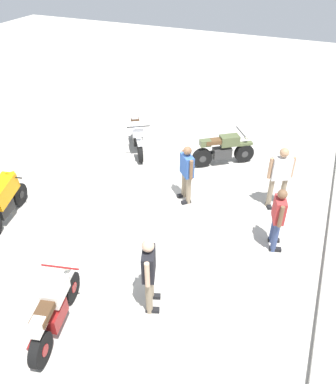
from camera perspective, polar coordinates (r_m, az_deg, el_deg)
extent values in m
plane|color=#B7B2A8|center=(9.92, -3.54, -2.56)|extent=(40.00, 40.00, 0.00)
cube|color=#9C978F|center=(9.23, 23.38, -8.87)|extent=(14.00, 0.30, 0.15)
cylinder|color=black|center=(10.65, -21.51, -0.33)|extent=(0.62, 0.30, 0.60)
cylinder|color=black|center=(10.65, -21.51, -0.33)|extent=(0.25, 0.22, 0.21)
cube|color=black|center=(10.11, -23.48, -2.22)|extent=(0.61, 0.40, 0.32)
cube|color=orange|center=(10.00, -23.60, 0.12)|extent=(1.04, 0.58, 0.57)
cone|color=orange|center=(10.28, -22.41, 2.45)|extent=(0.42, 0.41, 0.39)
cylinder|color=black|center=(10.17, -22.80, 2.12)|extent=(0.20, 0.69, 0.04)
sphere|color=silver|center=(10.36, -22.15, 2.45)|extent=(0.16, 0.16, 0.16)
cylinder|color=black|center=(11.80, -4.20, 5.98)|extent=(0.60, 0.45, 0.64)
cylinder|color=black|center=(13.08, -4.97, 9.02)|extent=(0.60, 0.45, 0.64)
cylinder|color=black|center=(11.80, -4.20, 5.98)|extent=(0.26, 0.24, 0.22)
cylinder|color=black|center=(13.08, -4.97, 9.02)|extent=(0.26, 0.24, 0.22)
cube|color=black|center=(12.44, -4.65, 8.09)|extent=(0.62, 0.54, 0.32)
cube|color=silver|center=(12.08, -4.64, 9.35)|extent=(0.64, 0.58, 0.30)
cube|color=silver|center=(11.64, -4.28, 7.48)|extent=(0.46, 0.38, 0.08)
cube|color=#382314|center=(12.48, -4.88, 10.32)|extent=(0.64, 0.55, 0.12)
cube|color=silver|center=(12.76, -5.03, 10.79)|extent=(0.39, 0.36, 0.18)
cylinder|color=black|center=(12.83, -4.09, 8.76)|extent=(0.52, 0.40, 0.16)
cylinder|color=black|center=(11.68, -4.51, 9.77)|extent=(0.42, 0.60, 0.04)
sphere|color=silver|center=(11.57, -4.33, 8.41)|extent=(0.16, 0.16, 0.16)
cylinder|color=black|center=(12.00, 11.33, 5.75)|extent=(0.48, 0.58, 0.60)
cylinder|color=black|center=(11.55, 5.13, 5.12)|extent=(0.48, 0.58, 0.60)
cylinder|color=#333333|center=(12.00, 11.33, 5.75)|extent=(0.27, 0.28, 0.21)
cylinder|color=#333333|center=(11.55, 5.13, 5.12)|extent=(0.27, 0.28, 0.21)
cube|color=#333333|center=(11.69, 8.10, 5.85)|extent=(0.55, 0.62, 0.32)
cube|color=#515B38|center=(11.57, 9.20, 7.67)|extent=(0.59, 0.64, 0.30)
cube|color=#515B38|center=(11.84, 11.52, 7.14)|extent=(0.39, 0.45, 0.08)
cube|color=brown|center=(11.41, 7.08, 7.57)|extent=(0.56, 0.64, 0.12)
cube|color=#515B38|center=(11.33, 5.63, 7.35)|extent=(0.37, 0.39, 0.18)
cylinder|color=#333333|center=(11.73, 5.96, 5.85)|extent=(0.41, 0.52, 0.16)
cylinder|color=#333333|center=(11.58, 10.86, 8.89)|extent=(0.59, 0.44, 0.04)
sphere|color=silver|center=(11.75, 11.76, 8.10)|extent=(0.16, 0.16, 0.16)
cylinder|color=black|center=(7.84, -14.47, -13.64)|extent=(0.62, 0.30, 0.60)
cylinder|color=black|center=(7.13, -18.59, -21.53)|extent=(0.62, 0.30, 0.60)
cylinder|color=maroon|center=(7.84, -14.47, -13.64)|extent=(0.25, 0.23, 0.21)
cylinder|color=maroon|center=(7.13, -18.59, -21.53)|extent=(0.25, 0.23, 0.21)
cube|color=maroon|center=(7.36, -16.67, -17.23)|extent=(0.61, 0.41, 0.32)
cube|color=white|center=(7.17, -16.59, -14.04)|extent=(0.62, 0.45, 0.30)
cube|color=white|center=(7.60, -14.83, -11.99)|extent=(0.47, 0.26, 0.08)
cube|color=#4C331E|center=(6.91, -18.10, -16.65)|extent=(0.65, 0.40, 0.12)
cube|color=white|center=(6.77, -19.14, -18.66)|extent=(0.36, 0.29, 0.18)
cylinder|color=maroon|center=(7.26, -19.18, -19.58)|extent=(0.57, 0.24, 0.16)
cylinder|color=maroon|center=(7.18, -15.90, -10.80)|extent=(0.21, 0.69, 0.04)
sphere|color=silver|center=(7.46, -15.02, -10.70)|extent=(0.16, 0.16, 0.16)
cylinder|color=gray|center=(7.31, -2.87, -15.48)|extent=(0.17, 0.17, 0.83)
cube|color=black|center=(7.60, -2.32, -17.28)|extent=(0.18, 0.28, 0.08)
cylinder|color=gray|center=(7.52, -2.65, -13.55)|extent=(0.17, 0.17, 0.83)
cube|color=black|center=(7.80, -2.12, -15.38)|extent=(0.18, 0.28, 0.08)
cube|color=black|center=(6.89, -2.92, -10.70)|extent=(0.51, 0.37, 0.58)
cylinder|color=#D8AD8C|center=(6.69, -3.14, -12.30)|extent=(0.12, 0.12, 0.55)
cylinder|color=#D8AD8C|center=(7.07, -2.73, -9.00)|extent=(0.12, 0.12, 0.55)
sphere|color=#D8AD8C|center=(6.59, -3.04, -8.07)|extent=(0.22, 0.22, 0.22)
cylinder|color=gray|center=(10.12, 15.09, -0.08)|extent=(0.18, 0.18, 0.84)
cube|color=black|center=(10.29, 14.87, -2.01)|extent=(0.28, 0.21, 0.08)
cylinder|color=gray|center=(10.23, 16.86, 0.02)|extent=(0.18, 0.18, 0.84)
cube|color=black|center=(10.40, 16.61, -1.89)|extent=(0.28, 0.21, 0.08)
cube|color=silver|center=(9.79, 16.65, 3.43)|extent=(0.42, 0.52, 0.60)
cylinder|color=tan|center=(9.68, 15.10, 3.46)|extent=(0.12, 0.12, 0.56)
cylinder|color=tan|center=(9.89, 18.20, 3.56)|extent=(0.12, 0.12, 0.56)
sphere|color=tan|center=(9.58, 17.09, 5.68)|extent=(0.23, 0.23, 0.23)
cylinder|color=gray|center=(10.14, 2.42, 1.18)|extent=(0.18, 0.18, 0.79)
cube|color=black|center=(10.32, 2.06, -0.53)|extent=(0.25, 0.26, 0.08)
cylinder|color=gray|center=(9.90, 3.11, 0.23)|extent=(0.18, 0.18, 0.79)
cube|color=black|center=(10.09, 2.73, -1.50)|extent=(0.25, 0.26, 0.08)
cube|color=#3359A5|center=(9.65, 2.87, 4.03)|extent=(0.48, 0.47, 0.56)
cylinder|color=brown|center=(9.85, 2.27, 4.87)|extent=(0.13, 0.13, 0.53)
cylinder|color=brown|center=(9.43, 3.51, 3.32)|extent=(0.13, 0.13, 0.53)
sphere|color=brown|center=(9.44, 2.95, 6.20)|extent=(0.22, 0.22, 0.22)
cylinder|color=#384772|center=(8.80, 15.78, -6.60)|extent=(0.16, 0.16, 0.78)
cube|color=black|center=(9.04, 15.80, -8.27)|extent=(0.17, 0.28, 0.08)
cylinder|color=#384772|center=(9.03, 15.55, -5.31)|extent=(0.16, 0.16, 0.78)
cube|color=black|center=(9.26, 15.59, -6.97)|extent=(0.17, 0.28, 0.08)
cube|color=#B23333|center=(8.50, 16.36, -2.56)|extent=(0.48, 0.34, 0.55)
cylinder|color=brown|center=(8.29, 16.60, -3.58)|extent=(0.11, 0.11, 0.52)
cylinder|color=brown|center=(8.70, 16.17, -1.42)|extent=(0.11, 0.11, 0.52)
sphere|color=brown|center=(8.27, 16.82, -0.31)|extent=(0.21, 0.21, 0.21)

